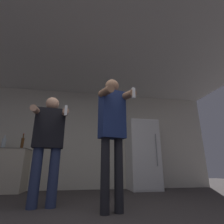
# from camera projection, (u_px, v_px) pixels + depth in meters

# --- Properties ---
(wall_back) EXTENTS (7.00, 0.06, 2.55)m
(wall_back) POSITION_uv_depth(u_px,v_px,m) (84.00, 138.00, 4.64)
(wall_back) COLOR beige
(wall_back) RESTS_ON ground_plane
(ceiling_slab) EXTENTS (7.00, 3.60, 0.05)m
(ceiling_slab) POSITION_uv_depth(u_px,v_px,m) (89.00, 62.00, 3.57)
(ceiling_slab) COLOR silver
(ceiling_slab) RESTS_ON wall_back
(refrigerator) EXTENTS (0.72, 0.70, 1.68)m
(refrigerator) POSITION_uv_depth(u_px,v_px,m) (142.00, 154.00, 4.41)
(refrigerator) COLOR white
(refrigerator) RESTS_ON ground_plane
(bottle_green_wine) EXTENTS (0.08, 0.08, 0.31)m
(bottle_green_wine) POSITION_uv_depth(u_px,v_px,m) (4.00, 143.00, 3.96)
(bottle_green_wine) COLOR silver
(bottle_green_wine) RESTS_ON counter
(bottle_dark_rum) EXTENTS (0.07, 0.07, 0.36)m
(bottle_dark_rum) POSITION_uv_depth(u_px,v_px,m) (22.00, 143.00, 4.03)
(bottle_dark_rum) COLOR #563314
(bottle_dark_rum) RESTS_ON counter
(person_woman_foreground) EXTENTS (0.48, 0.50, 1.72)m
(person_woman_foreground) POSITION_uv_depth(u_px,v_px,m) (112.00, 125.00, 2.32)
(person_woman_foreground) COLOR black
(person_woman_foreground) RESTS_ON ground_plane
(person_man_side) EXTENTS (0.54, 0.57, 1.56)m
(person_man_side) POSITION_uv_depth(u_px,v_px,m) (48.00, 140.00, 2.54)
(person_man_side) COLOR navy
(person_man_side) RESTS_ON ground_plane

